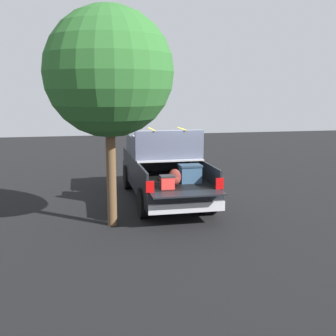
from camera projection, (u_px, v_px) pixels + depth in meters
name	position (u px, v px, depth m)	size (l,w,h in m)	color
ground_plane	(164.00, 200.00, 13.04)	(40.00, 40.00, 0.00)	black
pickup_truck	(162.00, 167.00, 13.22)	(6.05, 2.06, 2.23)	black
tree_background	(109.00, 73.00, 9.91)	(3.07, 3.07, 5.28)	brown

